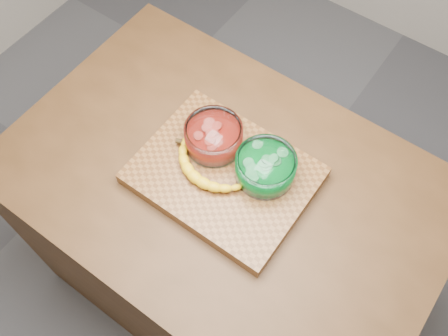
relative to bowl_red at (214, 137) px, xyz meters
The scene contains 6 objects.
ground 0.98m from the bowl_red, 36.78° to the right, with size 3.50×3.50×0.00m, color #555559.
counter 0.53m from the bowl_red, 36.78° to the right, with size 1.20×0.80×0.90m, color #492C15.
cutting_board 0.11m from the bowl_red, 36.78° to the right, with size 0.45×0.35×0.04m, color brown.
bowl_red is the anchor object (origin of this frame).
bowl_green 0.16m from the bowl_red, ahead, with size 0.16×0.16×0.07m.
banana 0.09m from the bowl_red, 68.03° to the right, with size 0.25×0.13×0.03m, color gold, non-canonical shape.
Camera 1 is at (0.37, -0.52, 2.08)m, focal length 40.00 mm.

